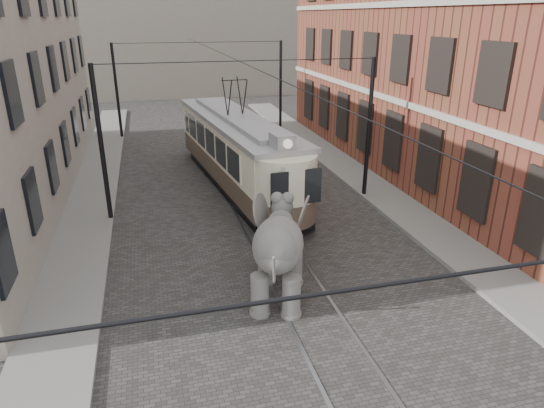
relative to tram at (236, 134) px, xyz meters
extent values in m
plane|color=#3F3C3A|center=(0.00, -8.90, -2.47)|extent=(120.00, 120.00, 0.00)
cube|color=slate|center=(6.00, -8.90, -2.40)|extent=(2.00, 60.00, 0.15)
cube|color=slate|center=(-6.50, -8.90, -2.40)|extent=(2.00, 60.00, 0.15)
cube|color=brown|center=(11.00, 0.10, 3.53)|extent=(8.00, 26.00, 12.00)
cube|color=gray|center=(0.00, 31.10, 4.53)|extent=(28.00, 10.00, 14.00)
camera|label=1|loc=(-3.81, -21.26, 5.06)|focal=31.62mm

